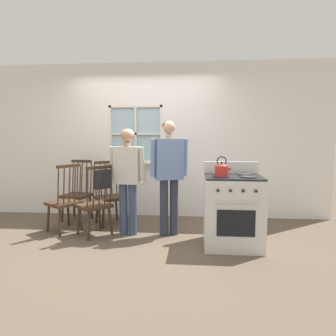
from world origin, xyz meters
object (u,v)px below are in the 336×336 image
object	(u,v)px
chair_near_wall	(109,197)
person_teen_center	(169,168)
chair_center_cluster	(77,195)
potted_plant	(140,157)
chair_by_window	(95,205)
stove	(233,210)
chair_near_stove	(65,202)
kettle	(222,169)
person_elderly_left	(128,172)
handbag	(102,179)

from	to	relation	value
chair_near_wall	person_teen_center	xyz separation A→B (m)	(1.02, -0.48, 0.54)
chair_center_cluster	potted_plant	bearing A→B (deg)	31.80
chair_near_wall	potted_plant	distance (m)	0.89
chair_by_window	chair_near_wall	xyz separation A→B (m)	(0.04, 0.59, 0.00)
chair_by_window	person_teen_center	distance (m)	1.20
chair_center_cluster	person_teen_center	bearing A→B (deg)	-8.14
chair_near_wall	person_teen_center	bearing A→B (deg)	-61.07
stove	potted_plant	distance (m)	2.07
chair_by_window	chair_center_cluster	xyz separation A→B (m)	(-0.55, 0.73, 0.00)
chair_center_cluster	chair_near_stove	xyz separation A→B (m)	(0.04, -0.60, 0.00)
chair_near_wall	kettle	size ratio (longest dim) A/B	4.15
chair_center_cluster	kettle	size ratio (longest dim) A/B	4.15
person_teen_center	chair_near_stove	bearing A→B (deg)	161.07
chair_center_cluster	kettle	xyz separation A→B (m)	(2.31, -1.11, 0.58)
person_teen_center	chair_by_window	bearing A→B (deg)	167.63
person_elderly_left	person_teen_center	distance (m)	0.60
person_teen_center	potted_plant	world-z (taller)	person_teen_center
chair_near_wall	stove	world-z (taller)	stove
chair_center_cluster	handbag	distance (m)	1.22
chair_near_wall	chair_near_stove	size ratio (longest dim) A/B	1.00
chair_center_cluster	stove	bearing A→B (deg)	-8.91
chair_near_wall	chair_center_cluster	size ratio (longest dim) A/B	1.00
chair_near_stove	person_teen_center	world-z (taller)	person_teen_center
person_elderly_left	potted_plant	bearing A→B (deg)	96.73
chair_center_cluster	person_elderly_left	distance (m)	1.30
person_teen_center	stove	distance (m)	1.07
chair_near_wall	potted_plant	xyz separation A→B (m)	(0.42, 0.49, 0.62)
chair_near_wall	person_elderly_left	xyz separation A→B (m)	(0.43, -0.51, 0.47)
person_teen_center	chair_center_cluster	bearing A→B (deg)	140.69
potted_plant	person_teen_center	bearing A→B (deg)	-57.98
stove	kettle	world-z (taller)	kettle
chair_near_stove	person_elderly_left	xyz separation A→B (m)	(0.98, -0.04, 0.47)
person_elderly_left	kettle	bearing A→B (deg)	-13.49
chair_near_stove	chair_by_window	bearing A→B (deg)	110.32
person_teen_center	stove	bearing A→B (deg)	-41.52
potted_plant	chair_near_stove	bearing A→B (deg)	-135.45
chair_center_cluster	chair_near_stove	bearing A→B (deg)	-73.18
chair_by_window	chair_near_stove	distance (m)	0.53
person_elderly_left	stove	size ratio (longest dim) A/B	1.42
chair_near_stove	potted_plant	bearing A→B (deg)	168.75
chair_near_wall	kettle	distance (m)	2.06
kettle	chair_near_wall	bearing A→B (deg)	150.41
chair_center_cluster	chair_near_stove	distance (m)	0.60
chair_by_window	stove	distance (m)	1.94
person_elderly_left	stove	world-z (taller)	person_elderly_left
person_elderly_left	person_teen_center	world-z (taller)	person_teen_center
person_teen_center	handbag	distance (m)	0.94
chair_near_wall	chair_center_cluster	bearing A→B (deg)	131.20
chair_near_stove	handbag	bearing A→B (deg)	101.33
stove	chair_center_cluster	bearing A→B (deg)	158.42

